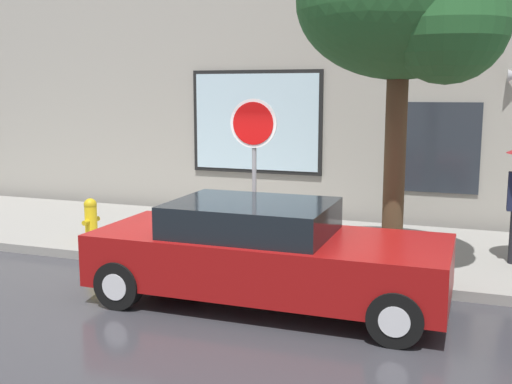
{
  "coord_description": "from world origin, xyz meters",
  "views": [
    {
      "loc": [
        2.98,
        -7.47,
        2.82
      ],
      "look_at": [
        -0.37,
        1.8,
        1.2
      ],
      "focal_mm": 43.29,
      "sensor_mm": 36.0,
      "label": 1
    }
  ],
  "objects_px": {
    "parked_car": "(265,254)",
    "stop_sign": "(254,147)",
    "fire_hydrant": "(91,220)",
    "street_tree": "(410,6)"
  },
  "relations": [
    {
      "from": "fire_hydrant",
      "to": "street_tree",
      "type": "height_order",
      "value": "street_tree"
    },
    {
      "from": "fire_hydrant",
      "to": "stop_sign",
      "type": "height_order",
      "value": "stop_sign"
    },
    {
      "from": "parked_car",
      "to": "stop_sign",
      "type": "relative_size",
      "value": 1.82
    },
    {
      "from": "parked_car",
      "to": "street_tree",
      "type": "height_order",
      "value": "street_tree"
    },
    {
      "from": "street_tree",
      "to": "stop_sign",
      "type": "relative_size",
      "value": 1.98
    },
    {
      "from": "fire_hydrant",
      "to": "street_tree",
      "type": "bearing_deg",
      "value": -1.01
    },
    {
      "from": "street_tree",
      "to": "parked_car",
      "type": "bearing_deg",
      "value": -134.57
    },
    {
      "from": "parked_car",
      "to": "street_tree",
      "type": "bearing_deg",
      "value": 45.43
    },
    {
      "from": "fire_hydrant",
      "to": "stop_sign",
      "type": "bearing_deg",
      "value": -3.81
    },
    {
      "from": "parked_car",
      "to": "stop_sign",
      "type": "bearing_deg",
      "value": 115.44
    }
  ]
}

